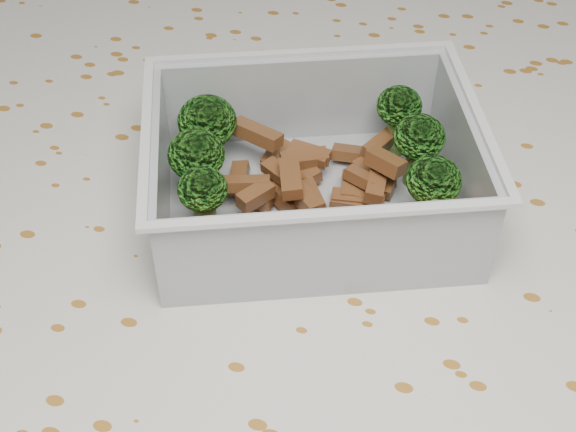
# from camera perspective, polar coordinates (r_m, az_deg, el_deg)

# --- Properties ---
(dining_table) EXTENTS (1.40, 0.90, 0.75)m
(dining_table) POSITION_cam_1_polar(r_m,az_deg,el_deg) (0.55, 0.55, -8.52)
(dining_table) COLOR brown
(dining_table) RESTS_ON ground
(tablecloth) EXTENTS (1.46, 0.96, 0.19)m
(tablecloth) POSITION_cam_1_polar(r_m,az_deg,el_deg) (0.51, 0.59, -5.11)
(tablecloth) COLOR silver
(tablecloth) RESTS_ON dining_table
(lunch_container) EXTENTS (0.24, 0.21, 0.07)m
(lunch_container) POSITION_cam_1_polar(r_m,az_deg,el_deg) (0.49, 1.78, 2.47)
(lunch_container) COLOR silver
(lunch_container) RESTS_ON tablecloth
(broccoli_florets) EXTENTS (0.18, 0.14, 0.05)m
(broccoli_florets) POSITION_cam_1_polar(r_m,az_deg,el_deg) (0.49, 0.79, 4.78)
(broccoli_florets) COLOR #608C3F
(broccoli_florets) RESTS_ON lunch_container
(meat_pile) EXTENTS (0.12, 0.10, 0.03)m
(meat_pile) POSITION_cam_1_polar(r_m,az_deg,el_deg) (0.50, 1.84, 2.90)
(meat_pile) COLOR brown
(meat_pile) RESTS_ON lunch_container
(sausage) EXTENTS (0.16, 0.08, 0.03)m
(sausage) POSITION_cam_1_polar(r_m,az_deg,el_deg) (0.46, 2.94, -1.11)
(sausage) COLOR #C34C31
(sausage) RESTS_ON lunch_container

